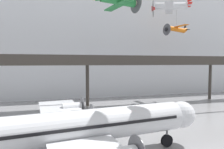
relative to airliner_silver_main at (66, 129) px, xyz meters
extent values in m
cube|color=silver|center=(5.31, 33.92, 11.23)|extent=(140.00, 3.00, 28.97)
cube|color=#38332D|center=(5.31, 22.34, 5.66)|extent=(110.00, 3.20, 0.90)
cube|color=#38332D|center=(5.31, 20.80, 6.66)|extent=(110.00, 0.12, 1.10)
cylinder|color=#38332D|center=(5.31, 23.30, 0.98)|extent=(0.70, 0.70, 8.47)
cylinder|color=#38332D|center=(35.56, 23.30, 0.98)|extent=(0.70, 0.70, 8.47)
cylinder|color=silver|center=(0.10, 0.01, 0.08)|extent=(22.81, 5.48, 2.93)
sphere|color=silver|center=(12.44, 1.43, 0.08)|extent=(2.87, 2.87, 2.87)
cube|color=black|center=(0.10, 0.01, 0.37)|extent=(21.25, 5.36, 0.26)
cube|color=silver|center=(-0.11, 8.74, -0.58)|extent=(6.87, 14.97, 0.28)
cylinder|color=silver|center=(1.82, 5.76, -0.53)|extent=(2.77, 1.70, 1.41)
cylinder|color=#4C4C51|center=(3.26, 5.92, -0.53)|extent=(0.36, 2.66, 2.67)
cylinder|color=silver|center=(1.26, 10.65, -0.53)|extent=(2.77, 1.70, 1.41)
cylinder|color=#4C4C51|center=(2.70, 10.81, -0.53)|extent=(0.36, 2.66, 2.67)
cylinder|color=#4C4C51|center=(10.55, 1.21, -2.00)|extent=(0.20, 0.20, 1.21)
cylinder|color=black|center=(10.55, 1.21, -2.60)|extent=(1.33, 0.53, 1.30)
cylinder|color=#4C4C51|center=(0.09, 2.37, -2.00)|extent=(0.20, 0.20, 1.21)
cylinder|color=black|center=(0.09, 2.37, -2.60)|extent=(1.33, 0.53, 1.30)
cylinder|color=silver|center=(18.12, 13.09, 15.30)|extent=(5.15, 3.73, 1.50)
cone|color=red|center=(15.75, 14.54, 15.09)|extent=(1.26, 1.30, 0.99)
cylinder|color=#4C4C51|center=(15.58, 14.64, 15.08)|extent=(1.52, 2.46, 2.85)
cone|color=silver|center=(20.32, 11.75, 15.50)|extent=(1.76, 1.57, 1.04)
cube|color=silver|center=(17.84, 13.26, 14.97)|extent=(5.27, 7.50, 0.10)
cube|color=red|center=(20.60, 11.58, 15.96)|extent=(0.58, 0.39, 1.32)
cube|color=red|center=(20.60, 11.58, 15.30)|extent=(2.04, 2.77, 0.06)
cylinder|color=#1E6B33|center=(6.34, 5.34, 12.95)|extent=(4.55, 1.83, 1.01)
cone|color=beige|center=(8.62, 5.82, 13.00)|extent=(0.89, 0.96, 0.83)
cylinder|color=#4C4C51|center=(8.78, 5.86, 13.00)|extent=(0.54, 2.35, 2.39)
cube|color=#1E6B33|center=(6.61, 5.39, 12.58)|extent=(2.46, 6.79, 0.10)
cylinder|color=orange|center=(26.89, 24.92, 13.65)|extent=(5.19, 1.82, 1.44)
cone|color=black|center=(24.28, 24.51, 13.44)|extent=(0.97, 1.06, 0.94)
cylinder|color=#4C4C51|center=(24.10, 24.48, 13.43)|extent=(0.46, 2.68, 2.71)
cone|color=orange|center=(29.31, 25.30, 13.85)|extent=(1.54, 1.09, 0.99)
cube|color=orange|center=(26.58, 24.87, 14.15)|extent=(2.39, 7.70, 0.10)
cube|color=black|center=(29.61, 25.35, 14.28)|extent=(0.62, 0.15, 1.25)
cube|color=black|center=(29.61, 25.35, 13.65)|extent=(1.03, 2.77, 0.06)
cylinder|color=slate|center=(26.89, 24.92, 16.92)|extent=(0.04, 0.04, 5.50)
camera|label=1|loc=(-0.65, -17.33, 5.73)|focal=32.00mm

